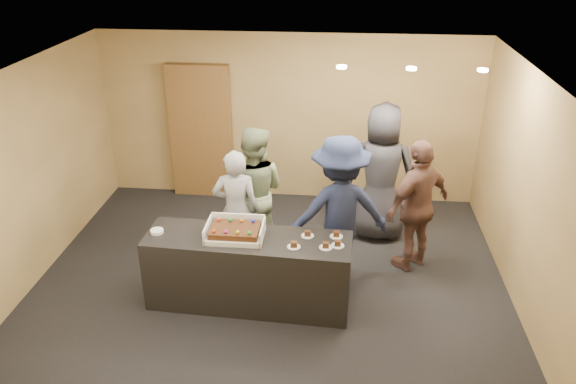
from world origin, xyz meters
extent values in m
plane|color=black|center=(0.00, 0.00, 0.00)|extent=(6.00, 6.00, 0.00)
plane|color=silver|center=(0.00, 0.00, 2.70)|extent=(6.00, 6.00, 0.00)
cube|color=olive|center=(0.00, 2.50, 1.35)|extent=(6.00, 0.04, 2.70)
cube|color=olive|center=(0.00, -2.50, 1.35)|extent=(6.00, 0.04, 2.70)
cube|color=olive|center=(-3.00, 0.00, 1.35)|extent=(0.04, 5.00, 2.70)
cube|color=olive|center=(3.00, 0.00, 1.35)|extent=(0.04, 5.00, 2.70)
cube|color=black|center=(-0.20, -0.50, 0.45)|extent=(2.43, 0.82, 0.90)
cube|color=brown|center=(-1.43, 2.41, 1.11)|extent=(1.01, 0.15, 2.21)
cube|color=white|center=(-0.34, -0.50, 0.93)|extent=(0.64, 0.45, 0.06)
cube|color=white|center=(-0.66, -0.50, 0.99)|extent=(0.02, 0.45, 0.17)
cube|color=white|center=(-0.02, -0.50, 0.99)|extent=(0.02, 0.45, 0.17)
cube|color=white|center=(-0.34, -0.28, 1.00)|extent=(0.64, 0.02, 0.19)
cube|color=#3E250E|center=(-0.34, -0.50, 0.99)|extent=(0.56, 0.39, 0.07)
sphere|color=red|center=(-0.56, -0.36, 1.05)|extent=(0.04, 0.04, 0.04)
sphere|color=green|center=(-0.42, -0.36, 1.05)|extent=(0.04, 0.04, 0.04)
sphere|color=orange|center=(-0.29, -0.36, 1.05)|extent=(0.04, 0.04, 0.04)
sphere|color=#1823D2|center=(-0.15, -0.36, 1.05)|extent=(0.04, 0.04, 0.04)
sphere|color=#F43A14|center=(-0.56, -0.63, 1.05)|extent=(0.04, 0.04, 0.04)
sphere|color=#B226A1|center=(-0.42, -0.63, 1.05)|extent=(0.04, 0.04, 0.04)
sphere|color=yellow|center=(-0.29, -0.63, 1.05)|extent=(0.04, 0.04, 0.04)
sphere|color=green|center=(-0.15, -0.63, 1.05)|extent=(0.04, 0.04, 0.04)
cylinder|color=white|center=(-1.28, -0.48, 0.92)|extent=(0.15, 0.15, 0.04)
cylinder|color=white|center=(0.35, -0.65, 0.90)|extent=(0.15, 0.15, 0.01)
cube|color=#3E250E|center=(0.35, -0.65, 0.94)|extent=(0.07, 0.06, 0.06)
cylinder|color=white|center=(0.49, -0.39, 0.90)|extent=(0.15, 0.15, 0.01)
cube|color=#3E250E|center=(0.49, -0.39, 0.94)|extent=(0.07, 0.06, 0.06)
cylinder|color=white|center=(0.71, -0.63, 0.90)|extent=(0.15, 0.15, 0.01)
cube|color=#3E250E|center=(0.71, -0.63, 0.94)|extent=(0.07, 0.06, 0.06)
cylinder|color=white|center=(0.82, -0.37, 0.90)|extent=(0.15, 0.15, 0.01)
cube|color=#3E250E|center=(0.82, -0.37, 0.94)|extent=(0.07, 0.06, 0.06)
cylinder|color=white|center=(0.84, -0.57, 0.90)|extent=(0.15, 0.15, 0.01)
cube|color=#3E250E|center=(0.84, -0.57, 0.94)|extent=(0.07, 0.06, 0.06)
imported|color=#999A9E|center=(-0.48, 0.29, 0.83)|extent=(0.63, 0.44, 1.66)
imported|color=gray|center=(-0.31, 0.67, 0.92)|extent=(0.94, 0.75, 1.84)
imported|color=#1A223F|center=(0.84, 0.11, 0.98)|extent=(1.40, 1.00, 1.95)
imported|color=brown|center=(1.85, 0.51, 0.90)|extent=(1.09, 1.02, 1.80)
imported|color=#28282D|center=(1.42, 1.28, 1.00)|extent=(1.03, 0.72, 2.01)
cylinder|color=#FFEAC6|center=(0.80, 0.50, 2.67)|extent=(0.12, 0.12, 0.03)
cylinder|color=#FFEAC6|center=(1.60, 0.50, 2.67)|extent=(0.12, 0.12, 0.03)
cylinder|color=#FFEAC6|center=(2.40, 0.50, 2.67)|extent=(0.12, 0.12, 0.03)
camera|label=1|loc=(0.80, -6.02, 4.21)|focal=35.00mm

